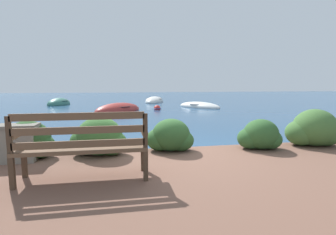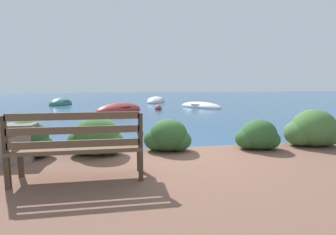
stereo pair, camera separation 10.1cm
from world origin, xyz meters
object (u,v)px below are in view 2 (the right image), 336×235
at_px(rowboat_mid, 201,106).
at_px(mooring_buoy, 158,109).
at_px(rowboat_far, 61,104).
at_px(park_bench, 78,144).
at_px(rowboat_nearest, 119,110).
at_px(rowboat_outer, 156,101).

xyz_separation_m(rowboat_mid, mooring_buoy, (-2.85, -1.08, 0.01)).
relative_size(rowboat_far, mooring_buoy, 5.75).
relative_size(park_bench, rowboat_nearest, 0.55).
bearing_deg(rowboat_nearest, mooring_buoy, 151.22).
bearing_deg(rowboat_outer, mooring_buoy, 12.81).
xyz_separation_m(rowboat_mid, rowboat_far, (-9.18, 3.47, 0.02)).
xyz_separation_m(rowboat_nearest, rowboat_outer, (2.81, 6.74, -0.00)).
xyz_separation_m(rowboat_nearest, rowboat_far, (-4.13, 5.22, 0.01)).
xyz_separation_m(park_bench, rowboat_far, (-3.75, 15.92, -0.63)).
bearing_deg(mooring_buoy, park_bench, -102.78).
relative_size(park_bench, mooring_buoy, 3.92).
relative_size(rowboat_nearest, mooring_buoy, 7.14).
bearing_deg(mooring_buoy, rowboat_far, 144.32).
bearing_deg(rowboat_mid, park_bench, -55.21).
height_order(rowboat_nearest, rowboat_far, rowboat_far).
distance_m(rowboat_outer, mooring_buoy, 6.10).
bearing_deg(rowboat_mid, rowboat_far, -142.36).
bearing_deg(mooring_buoy, rowboat_nearest, -163.09).
relative_size(park_bench, rowboat_far, 0.68).
bearing_deg(rowboat_mid, rowboat_nearest, -102.57).
height_order(park_bench, mooring_buoy, park_bench).
height_order(park_bench, rowboat_mid, park_bench).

